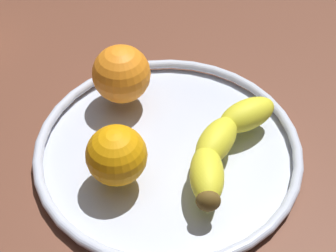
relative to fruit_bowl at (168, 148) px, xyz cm
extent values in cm
cube|color=brown|center=(0.00, 0.00, -2.92)|extent=(145.31, 145.31, 4.00)
cylinder|color=silver|center=(0.00, 0.00, -0.62)|extent=(30.55, 30.55, 0.60)
torus|color=silver|center=(0.00, 0.00, 0.28)|extent=(31.82, 31.82, 1.20)
ellipsoid|color=yellow|center=(-4.96, 8.54, 2.74)|extent=(7.85, 8.08, 3.72)
ellipsoid|color=yellow|center=(-0.41, 5.65, 2.74)|extent=(8.32, 5.81, 3.72)
ellipsoid|color=yellow|center=(4.99, 5.42, 2.74)|extent=(8.18, 5.27, 3.72)
ellipsoid|color=brown|center=(8.31, 6.15, 2.74)|extent=(2.52, 2.98, 2.60)
sphere|color=orange|center=(-6.72, -7.48, 4.55)|extent=(7.32, 7.32, 7.32)
sphere|color=orange|center=(5.74, -4.33, 4.23)|extent=(6.70, 6.70, 6.70)
camera|label=1|loc=(38.14, 8.79, 45.56)|focal=53.85mm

